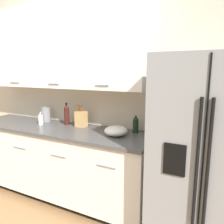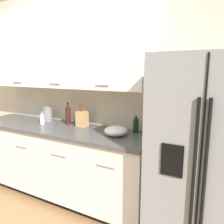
{
  "view_description": "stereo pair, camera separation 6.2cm",
  "coord_description": "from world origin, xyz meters",
  "px_view_note": "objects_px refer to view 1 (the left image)",
  "views": [
    {
      "loc": [
        1.89,
        -1.04,
        1.58
      ],
      "look_at": [
        0.88,
        0.98,
        1.15
      ],
      "focal_mm": 35.0,
      "sensor_mm": 36.0,
      "label": 1
    },
    {
      "loc": [
        1.94,
        -1.02,
        1.58
      ],
      "look_at": [
        0.88,
        0.98,
        1.15
      ],
      "focal_mm": 35.0,
      "sensor_mm": 36.0,
      "label": 2
    }
  ],
  "objects_px": {
    "soap_dispenser": "(41,120)",
    "oil_bottle": "(136,125)",
    "refrigerator": "(205,157)",
    "wine_bottle": "(67,115)",
    "knife_block": "(81,119)",
    "steel_canister": "(46,114)",
    "mixing_bowl": "(116,131)"
  },
  "relations": [
    {
      "from": "wine_bottle",
      "to": "oil_bottle",
      "type": "relative_size",
      "value": 1.47
    },
    {
      "from": "refrigerator",
      "to": "oil_bottle",
      "type": "height_order",
      "value": "refrigerator"
    },
    {
      "from": "soap_dispenser",
      "to": "oil_bottle",
      "type": "relative_size",
      "value": 0.87
    },
    {
      "from": "soap_dispenser",
      "to": "refrigerator",
      "type": "bearing_deg",
      "value": -2.34
    },
    {
      "from": "soap_dispenser",
      "to": "oil_bottle",
      "type": "distance_m",
      "value": 1.23
    },
    {
      "from": "knife_block",
      "to": "refrigerator",
      "type": "bearing_deg",
      "value": -9.07
    },
    {
      "from": "oil_bottle",
      "to": "steel_canister",
      "type": "relative_size",
      "value": 0.91
    },
    {
      "from": "knife_block",
      "to": "oil_bottle",
      "type": "relative_size",
      "value": 1.46
    },
    {
      "from": "mixing_bowl",
      "to": "oil_bottle",
      "type": "bearing_deg",
      "value": 52.71
    },
    {
      "from": "mixing_bowl",
      "to": "knife_block",
      "type": "bearing_deg",
      "value": 164.51
    },
    {
      "from": "refrigerator",
      "to": "wine_bottle",
      "type": "height_order",
      "value": "refrigerator"
    },
    {
      "from": "wine_bottle",
      "to": "mixing_bowl",
      "type": "bearing_deg",
      "value": -11.68
    },
    {
      "from": "oil_bottle",
      "to": "mixing_bowl",
      "type": "relative_size",
      "value": 0.77
    },
    {
      "from": "refrigerator",
      "to": "mixing_bowl",
      "type": "distance_m",
      "value": 0.9
    },
    {
      "from": "knife_block",
      "to": "steel_canister",
      "type": "distance_m",
      "value": 0.59
    },
    {
      "from": "oil_bottle",
      "to": "steel_canister",
      "type": "bearing_deg",
      "value": -178.95
    },
    {
      "from": "wine_bottle",
      "to": "mixing_bowl",
      "type": "relative_size",
      "value": 1.13
    },
    {
      "from": "knife_block",
      "to": "oil_bottle",
      "type": "distance_m",
      "value": 0.7
    },
    {
      "from": "wine_bottle",
      "to": "steel_canister",
      "type": "bearing_deg",
      "value": 178.1
    },
    {
      "from": "wine_bottle",
      "to": "soap_dispenser",
      "type": "height_order",
      "value": "wine_bottle"
    },
    {
      "from": "steel_canister",
      "to": "oil_bottle",
      "type": "bearing_deg",
      "value": 1.05
    },
    {
      "from": "soap_dispenser",
      "to": "steel_canister",
      "type": "relative_size",
      "value": 0.79
    },
    {
      "from": "knife_block",
      "to": "steel_canister",
      "type": "height_order",
      "value": "knife_block"
    },
    {
      "from": "wine_bottle",
      "to": "mixing_bowl",
      "type": "distance_m",
      "value": 0.79
    },
    {
      "from": "wine_bottle",
      "to": "soap_dispenser",
      "type": "distance_m",
      "value": 0.34
    },
    {
      "from": "refrigerator",
      "to": "mixing_bowl",
      "type": "bearing_deg",
      "value": 175.0
    },
    {
      "from": "refrigerator",
      "to": "knife_block",
      "type": "bearing_deg",
      "value": 170.93
    },
    {
      "from": "knife_block",
      "to": "oil_bottle",
      "type": "xyz_separation_m",
      "value": [
        0.7,
        0.04,
        -0.01
      ]
    },
    {
      "from": "refrigerator",
      "to": "soap_dispenser",
      "type": "relative_size",
      "value": 10.3
    },
    {
      "from": "refrigerator",
      "to": "soap_dispenser",
      "type": "bearing_deg",
      "value": 177.66
    },
    {
      "from": "refrigerator",
      "to": "knife_block",
      "type": "xyz_separation_m",
      "value": [
        -1.44,
        0.23,
        0.15
      ]
    },
    {
      "from": "soap_dispenser",
      "to": "steel_canister",
      "type": "height_order",
      "value": "steel_canister"
    }
  ]
}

